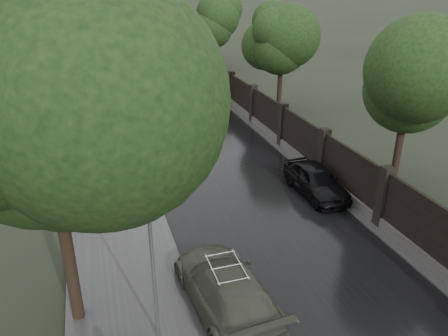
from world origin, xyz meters
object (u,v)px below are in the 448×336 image
tree_right_c (214,23)px  volga_sedan (226,289)px  tree_left_near (45,121)px  tree_right_a (409,89)px  traffic_light (118,83)px  car_right_near (316,180)px  car_right_far (210,92)px  tree_left_far (62,37)px  tree_right_b (282,46)px  lamp_post (153,264)px

tree_right_c → volga_sedan: bearing=-105.7°
tree_left_near → tree_right_a: tree_left_near is taller
tree_right_c → tree_left_near: bearing=-112.2°
traffic_light → car_right_near: bearing=-65.0°
tree_right_a → car_right_near: 5.90m
car_right_far → traffic_light: bearing=-162.3°
tree_left_far → tree_right_c: (15.50, 10.00, -0.29)m
tree_right_b → lamp_post: tree_right_b is taller
traffic_light → lamp_post: bearing=-92.7°
tree_left_near → car_right_near: size_ratio=2.12×
volga_sedan → car_right_near: (6.52, 6.33, -0.05)m
tree_right_c → lamp_post: 40.67m
tree_left_near → tree_right_b: bearing=51.5°
volga_sedan → car_right_far: 25.83m
tree_right_b → tree_right_c: bearing=90.0°
tree_left_far → traffic_light: tree_left_far is taller
tree_right_b → traffic_light: tree_right_b is taller
volga_sedan → traffic_light: bearing=-92.0°
tree_left_far → volga_sedan: size_ratio=1.36×
tree_left_far → tree_right_a: 26.91m
tree_right_a → car_right_near: tree_right_a is taller
tree_right_a → traffic_light: (-11.80, 16.99, -2.55)m
tree_right_c → traffic_light: 19.26m
tree_left_near → car_right_near: bearing=26.4°
tree_left_far → car_right_far: (11.40, -2.89, -4.65)m
tree_left_far → tree_right_c: tree_left_far is taller
traffic_light → tree_right_a: bearing=-55.2°
tree_left_near → tree_left_far: 27.03m
lamp_post → traffic_light: (1.10, 23.49, -0.27)m
lamp_post → car_right_near: size_ratio=1.18×
tree_right_b → tree_right_c: size_ratio=1.00×
tree_right_a → traffic_light: 20.85m
tree_right_a → car_right_near: bearing=173.7°
traffic_light → car_right_near: 18.32m
tree_left_near → tree_right_a: 15.97m
traffic_light → car_right_near: (7.70, -16.54, -1.66)m
tree_right_a → lamp_post: 14.62m
tree_left_near → car_right_far: tree_left_near is taller
tree_right_a → car_right_far: (-4.10, 19.11, -4.35)m
tree_left_near → car_right_near: 13.53m
tree_left_near → volga_sedan: tree_left_near is taller
tree_right_b → lamp_post: bearing=-122.2°
tree_left_near → volga_sedan: 7.25m
tree_right_b → tree_left_far: bearing=152.7°
lamp_post → car_right_near: 11.38m
tree_right_a → tree_right_c: (0.00, 32.00, 0.00)m
tree_left_far → traffic_light: bearing=-53.5°
tree_right_c → car_right_near: bearing=-97.4°
tree_left_far → car_right_near: size_ratio=1.71×
volga_sedan → car_right_far: bearing=-109.6°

